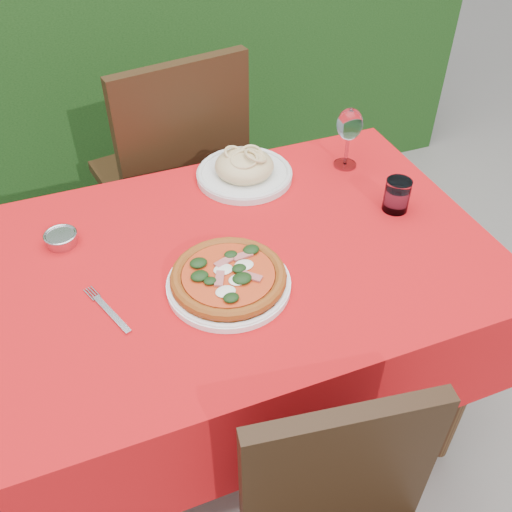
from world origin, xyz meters
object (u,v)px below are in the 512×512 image
object	(u,v)px
fork	(112,314)
chair_far	(175,169)
pasta_plate	(244,169)
wine_glass	(349,127)
pizza_plate	(229,279)
steel_ramekin	(61,239)
water_glass	(397,197)

from	to	relation	value
fork	chair_far	bearing A→B (deg)	46.26
pasta_plate	wine_glass	xyz separation A→B (m)	(0.31, -0.05, 0.10)
pizza_plate	steel_ramekin	distance (m)	0.46
chair_far	pasta_plate	distance (m)	0.45
water_glass	fork	bearing A→B (deg)	-172.00
wine_glass	steel_ramekin	bearing A→B (deg)	-175.68
chair_far	pizza_plate	xyz separation A→B (m)	(-0.07, -0.79, 0.19)
wine_glass	pasta_plate	bearing A→B (deg)	171.05
pizza_plate	fork	size ratio (longest dim) A/B	1.49
wine_glass	steel_ramekin	distance (m)	0.86
water_glass	wine_glass	world-z (taller)	wine_glass
water_glass	wine_glass	xyz separation A→B (m)	(-0.02, 0.25, 0.09)
chair_far	pizza_plate	bearing A→B (deg)	75.44
chair_far	water_glass	distance (m)	0.84
water_glass	fork	xyz separation A→B (m)	(-0.80, -0.11, -0.04)
pasta_plate	water_glass	world-z (taller)	water_glass
pizza_plate	water_glass	bearing A→B (deg)	13.08
wine_glass	fork	distance (m)	0.86
pasta_plate	water_glass	distance (m)	0.44
chair_far	fork	bearing A→B (deg)	56.86
chair_far	pasta_plate	size ratio (longest dim) A/B	3.59
steel_ramekin	pasta_plate	bearing A→B (deg)	11.78
pasta_plate	fork	xyz separation A→B (m)	(-0.47, -0.41, -0.03)
chair_far	wine_glass	xyz separation A→B (m)	(0.43, -0.43, 0.30)
pasta_plate	steel_ramekin	size ratio (longest dim) A/B	3.62
chair_far	steel_ramekin	distance (m)	0.67
chair_far	water_glass	bearing A→B (deg)	114.58
fork	steel_ramekin	distance (m)	0.30
pizza_plate	water_glass	world-z (taller)	water_glass
chair_far	wine_glass	size ratio (longest dim) A/B	5.40
water_glass	fork	size ratio (longest dim) A/B	0.47
wine_glass	steel_ramekin	world-z (taller)	wine_glass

